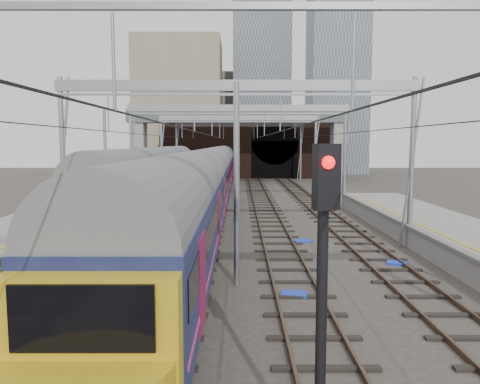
{
  "coord_description": "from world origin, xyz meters",
  "views": [
    {
      "loc": [
        0.1,
        -13.97,
        4.96
      ],
      "look_at": [
        0.13,
        10.4,
        2.4
      ],
      "focal_mm": 35.0,
      "sensor_mm": 36.0,
      "label": 1
    }
  ],
  "objects": [
    {
      "name": "train_second",
      "position": [
        -6.0,
        19.45,
        2.42
      ],
      "size": [
        2.69,
        31.16,
        4.67
      ],
      "color": "black",
      "rests_on": "ground"
    },
    {
      "name": "tracks",
      "position": [
        0.0,
        15.0,
        0.02
      ],
      "size": [
        14.4,
        80.0,
        0.22
      ],
      "color": "#4C3828",
      "rests_on": "ground"
    },
    {
      "name": "equip_cover_c",
      "position": [
        6.59,
        4.81,
        0.05
      ],
      "size": [
        0.98,
        0.84,
        0.1
      ],
      "primitive_type": "cube",
      "rotation": [
        0.0,
        0.0,
        -0.37
      ],
      "color": "blue",
      "rests_on": "ground"
    },
    {
      "name": "ground",
      "position": [
        0.0,
        0.0,
        0.0
      ],
      "size": [
        160.0,
        160.0,
        0.0
      ],
      "primitive_type": "plane",
      "color": "#38332D",
      "rests_on": "ground"
    },
    {
      "name": "overhead_line",
      "position": [
        0.0,
        21.49,
        6.57
      ],
      "size": [
        16.8,
        80.0,
        8.0
      ],
      "color": "gray",
      "rests_on": "ground"
    },
    {
      "name": "train_main",
      "position": [
        -2.0,
        22.76,
        2.4
      ],
      "size": [
        2.65,
        61.39,
        4.61
      ],
      "color": "black",
      "rests_on": "ground"
    },
    {
      "name": "city_skyline",
      "position": [
        2.73,
        70.48,
        17.09
      ],
      "size": [
        37.5,
        27.5,
        60.0
      ],
      "color": "tan",
      "rests_on": "ground"
    },
    {
      "name": "equip_cover_b",
      "position": [
        3.23,
        9.12,
        0.05
      ],
      "size": [
        1.1,
        0.94,
        0.11
      ],
      "primitive_type": "cube",
      "rotation": [
        0.0,
        0.0,
        0.37
      ],
      "color": "blue",
      "rests_on": "ground"
    },
    {
      "name": "overbridge",
      "position": [
        0.0,
        46.0,
        7.27
      ],
      "size": [
        28.0,
        3.0,
        9.25
      ],
      "color": "gray",
      "rests_on": "ground"
    },
    {
      "name": "signal_near_centre",
      "position": [
        1.28,
        -7.51,
        3.12
      ],
      "size": [
        0.39,
        0.47,
        4.95
      ],
      "rotation": [
        0.0,
        0.0,
        0.34
      ],
      "color": "black",
      "rests_on": "ground"
    },
    {
      "name": "equip_cover_a",
      "position": [
        1.89,
        0.85,
        0.05
      ],
      "size": [
        0.94,
        0.75,
        0.1
      ],
      "primitive_type": "cube",
      "rotation": [
        0.0,
        0.0,
        -0.21
      ],
      "color": "blue",
      "rests_on": "ground"
    },
    {
      "name": "retaining_wall",
      "position": [
        1.4,
        51.93,
        4.33
      ],
      "size": [
        28.0,
        2.75,
        9.0
      ],
      "color": "black",
      "rests_on": "ground"
    }
  ]
}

